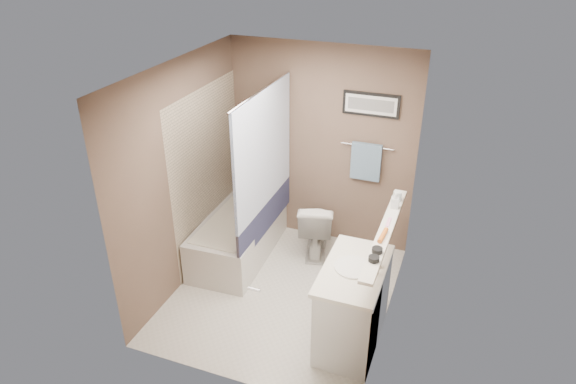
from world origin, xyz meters
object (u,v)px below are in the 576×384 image
at_px(hair_brush_front, 383,235).
at_px(glass_jar, 397,196).
at_px(soap_bottle, 395,200).
at_px(toilet, 316,226).
at_px(vanity, 353,307).
at_px(bathtub, 239,235).
at_px(candle_bowl_near, 374,259).
at_px(candle_bowl_far, 377,250).

bearing_deg(hair_brush_front, glass_jar, 90.00).
xyz_separation_m(hair_brush_front, soap_bottle, (0.00, 0.55, 0.06)).
xyz_separation_m(glass_jar, soap_bottle, (0.00, -0.15, 0.03)).
relative_size(toilet, vanity, 0.78).
bearing_deg(vanity, soap_bottle, 75.81).
distance_m(bathtub, vanity, 1.86).
bearing_deg(bathtub, vanity, -32.80).
xyz_separation_m(bathtub, toilet, (0.84, 0.36, 0.10)).
distance_m(candle_bowl_near, candle_bowl_far, 0.13).
relative_size(candle_bowl_far, hair_brush_front, 0.41).
bearing_deg(toilet, vanity, 106.71).
distance_m(bathtub, candle_bowl_far, 2.24).
xyz_separation_m(vanity, hair_brush_front, (0.19, 0.15, 0.74)).
bearing_deg(bathtub, glass_jar, -5.41).
bearing_deg(glass_jar, bathtub, 176.93).
relative_size(bathtub, vanity, 1.67).
bearing_deg(vanity, glass_jar, 78.29).
relative_size(candle_bowl_far, glass_jar, 0.90).
xyz_separation_m(toilet, candle_bowl_near, (0.95, -1.52, 0.78)).
relative_size(toilet, glass_jar, 7.05).
xyz_separation_m(bathtub, soap_bottle, (1.79, -0.24, 0.94)).
relative_size(bathtub, soap_bottle, 9.42).
bearing_deg(soap_bottle, candle_bowl_near, -90.00).
distance_m(vanity, soap_bottle, 1.07).
bearing_deg(bathtub, hair_brush_front, -26.29).
xyz_separation_m(vanity, soap_bottle, (0.19, 0.70, 0.79)).
height_order(toilet, hair_brush_front, hair_brush_front).
height_order(candle_bowl_far, glass_jar, glass_jar).
bearing_deg(candle_bowl_near, vanity, 129.99).
relative_size(hair_brush_front, glass_jar, 2.20).
relative_size(candle_bowl_far, soap_bottle, 0.57).
relative_size(toilet, soap_bottle, 4.43).
bearing_deg(toilet, bathtub, 9.45).
distance_m(bathtub, toilet, 0.91).
height_order(vanity, soap_bottle, soap_bottle).
xyz_separation_m(toilet, soap_bottle, (0.95, -0.60, 0.84)).
bearing_deg(soap_bottle, hair_brush_front, -90.00).
bearing_deg(candle_bowl_near, hair_brush_front, 90.00).
xyz_separation_m(bathtub, vanity, (1.60, -0.94, 0.15)).
height_order(toilet, candle_bowl_near, candle_bowl_near).
relative_size(vanity, hair_brush_front, 4.09).
xyz_separation_m(bathtub, candle_bowl_far, (1.79, -1.03, 0.89)).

